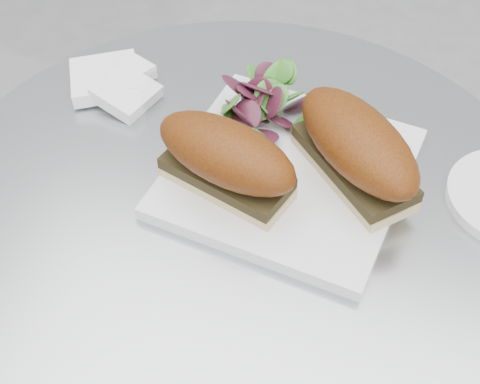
% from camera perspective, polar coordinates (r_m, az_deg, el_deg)
% --- Properties ---
extents(table, '(0.70, 0.70, 0.73)m').
position_cam_1_polar(table, '(0.92, -0.08, -11.19)').
color(table, '#A9ACB1').
rests_on(table, ground).
extents(plate, '(0.27, 0.27, 0.02)m').
position_cam_1_polar(plate, '(0.75, 4.16, 1.67)').
color(plate, white).
rests_on(plate, table).
extents(sandwich_left, '(0.18, 0.11, 0.08)m').
position_cam_1_polar(sandwich_left, '(0.69, -1.19, 2.88)').
color(sandwich_left, beige).
rests_on(sandwich_left, plate).
extents(sandwich_right, '(0.19, 0.18, 0.08)m').
position_cam_1_polar(sandwich_right, '(0.71, 9.95, 3.80)').
color(sandwich_right, beige).
rests_on(sandwich_right, plate).
extents(salad, '(0.11, 0.11, 0.05)m').
position_cam_1_polar(salad, '(0.78, 2.52, 7.92)').
color(salad, '#3D7F29').
rests_on(salad, plate).
extents(napkin, '(0.14, 0.14, 0.02)m').
position_cam_1_polar(napkin, '(0.86, -10.55, 8.71)').
color(napkin, white).
rests_on(napkin, table).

